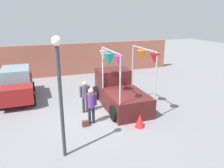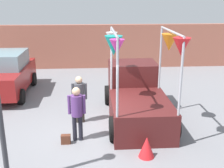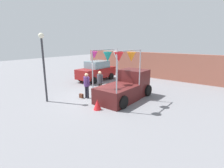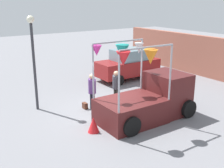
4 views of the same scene
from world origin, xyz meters
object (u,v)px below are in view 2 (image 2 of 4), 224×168
at_px(person_vendor, 79,95).
at_px(handbag, 66,139).
at_px(parked_car, 8,74).
at_px(person_customer, 77,109).
at_px(vendor_truck, 136,94).
at_px(folded_kite_bundle_crimson, 147,147).

xyz_separation_m(person_vendor, handbag, (-0.37, -1.49, -0.86)).
bearing_deg(parked_car, person_customer, -53.75).
height_order(vendor_truck, parked_car, vendor_truck).
bearing_deg(handbag, vendor_truck, 37.94).
relative_size(parked_car, folded_kite_bundle_crimson, 6.67).
distance_m(vendor_truck, person_customer, 2.61).
xyz_separation_m(handbag, folded_kite_bundle_crimson, (2.27, -0.87, 0.16)).
xyz_separation_m(person_customer, person_vendor, (0.02, 1.29, -0.03)).
bearing_deg(person_customer, folded_kite_bundle_crimson, -29.20).
xyz_separation_m(vendor_truck, person_vendor, (-2.00, -0.36, 0.13)).
height_order(person_customer, handbag, person_customer).
bearing_deg(person_customer, person_vendor, 89.16).
bearing_deg(vendor_truck, parked_car, 151.91).
xyz_separation_m(vendor_truck, folded_kite_bundle_crimson, (-0.09, -2.72, -0.57)).
bearing_deg(vendor_truck, handbag, -142.06).
height_order(parked_car, person_customer, parked_car).
height_order(person_vendor, handbag, person_vendor).
bearing_deg(vendor_truck, person_customer, -140.79).
height_order(parked_car, folded_kite_bundle_crimson, parked_car).
bearing_deg(parked_car, handbag, -57.92).
relative_size(person_vendor, folded_kite_bundle_crimson, 2.76).
relative_size(person_vendor, handbag, 5.92).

